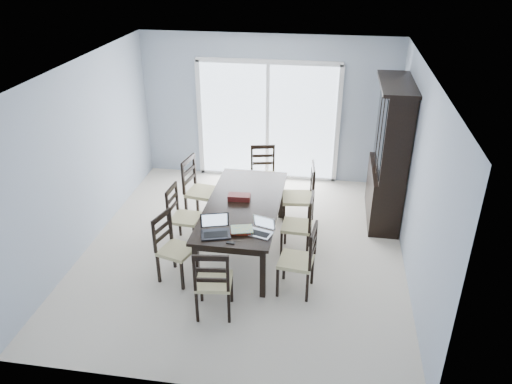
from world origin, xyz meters
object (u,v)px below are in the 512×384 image
Objects in this scene: chair_right_far at (305,189)px; hot_tub at (244,131)px; laptop_dark at (216,231)px; chair_left_mid at (179,210)px; chair_end_near at (213,277)px; cell_phone at (231,243)px; chair_end_far at (263,168)px; chair_right_near at (304,253)px; dining_table at (243,208)px; laptop_silver at (260,231)px; chair_left_near at (170,240)px; game_box at (239,197)px; china_hutch at (389,156)px; chair_left_far at (196,183)px; chair_right_mid at (303,219)px.

hot_tub is (-1.41, 2.71, -0.14)m from chair_right_far.
chair_left_mid is at bearing 113.52° from laptop_dark.
chair_end_near reaches higher than cell_phone.
chair_end_far is 2.02m from hot_tub.
chair_left_mid is 9.94× the size of cell_phone.
chair_right_far is 2.43m from chair_end_near.
chair_right_near reaches higher than laptop_dark.
chair_left_mid is at bearing 112.60° from chair_end_near.
dining_table is 5.35× the size of laptop_dark.
hot_tub is (-0.43, 4.36, -0.32)m from laptop_dark.
chair_right_far is 2.89× the size of laptop_dark.
chair_left_mid is 3.09× the size of laptop_silver.
chair_end_far reaches higher than hot_tub.
chair_left_near is 1.72m from chair_right_near.
game_box is at bearing 156.28° from chair_left_near.
laptop_silver is at bearing -130.03° from china_hutch.
chair_left_far reaches higher than chair_end_far.
hot_tub is (-0.65, 4.50, -0.27)m from cell_phone.
chair_end_far is (-0.85, 2.42, -0.00)m from chair_right_near.
china_hutch reaches higher than chair_end_near.
chair_right_far reaches higher than chair_left_mid.
chair_right_mid is 3.76m from hot_tub.
chair_left_mid reaches higher than laptop_dark.
laptop_silver is at bearing 62.99° from chair_left_mid.
cell_phone is (0.03, -1.00, 0.08)m from dining_table.
chair_left_far reaches higher than chair_end_near.
chair_end_near is 0.87m from laptop_silver.
chair_right_far is at bearing 10.25° from chair_right_near.
chair_end_far is at bearing 88.26° from dining_table.
chair_right_near reaches higher than cell_phone.
cell_phone is 0.34× the size of game_box.
chair_right_near is (1.84, -0.86, 0.03)m from chair_left_mid.
chair_left_near is 0.97× the size of chair_right_near.
china_hutch is 2.62m from laptop_silver.
chair_left_far is at bearing 54.80° from chair_right_near.
chair_right_mid is at bearing 10.86° from chair_right_near.
chair_end_far reaches higher than dining_table.
chair_end_near is (-0.93, -1.50, 0.02)m from chair_right_mid.
chair_left_near is 0.98× the size of chair_end_far.
chair_end_far is 1.51m from game_box.
laptop_dark reaches higher than laptop_silver.
chair_end_near is 3.06m from chair_end_far.
china_hutch is 5.35× the size of laptop_dark.
chair_end_near is 3.53× the size of game_box.
chair_left_far is 1.76m from laptop_dark.
laptop_dark is (0.74, -0.89, 0.26)m from chair_left_mid.
dining_table is 2.07× the size of chair_left_near.
laptop_silver is 0.41m from cell_phone.
chair_right_mid reaches higher than game_box.
laptop_silver is (1.16, 0.03, 0.24)m from chair_left_near.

